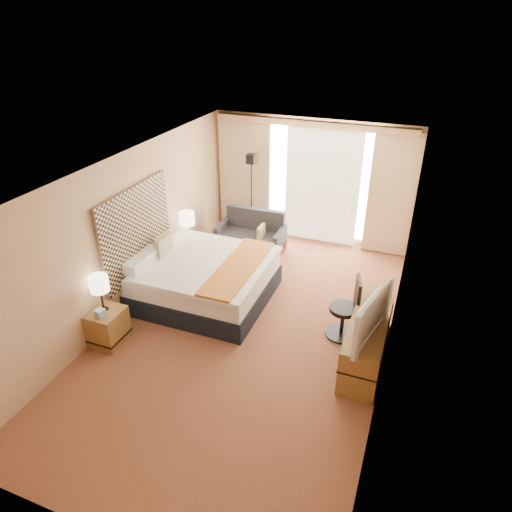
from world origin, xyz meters
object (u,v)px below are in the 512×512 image
(floor_lamp, at_px, (251,180))
(lamp_left, at_px, (99,284))
(television, at_px, (365,313))
(nightstand_left, at_px, (108,327))
(nightstand_right, at_px, (188,253))
(bed, at_px, (204,278))
(loveseat, at_px, (252,238))
(desk_chair, at_px, (347,311))
(media_dresser, at_px, (367,338))
(lamp_right, at_px, (187,219))

(floor_lamp, height_order, lamp_left, floor_lamp)
(floor_lamp, relative_size, television, 1.63)
(nightstand_left, xyz_separation_m, television, (3.65, 0.66, 0.76))
(nightstand_left, relative_size, nightstand_right, 1.00)
(bed, bearing_deg, nightstand_right, 131.95)
(loveseat, height_order, desk_chair, desk_chair)
(nightstand_left, bearing_deg, media_dresser, 15.84)
(nightstand_right, bearing_deg, lamp_right, -28.35)
(lamp_left, bearing_deg, nightstand_left, -32.65)
(lamp_left, relative_size, lamp_right, 0.96)
(media_dresser, distance_m, television, 0.78)
(media_dresser, relative_size, loveseat, 1.32)
(bed, distance_m, floor_lamp, 2.70)
(bed, relative_size, loveseat, 1.59)
(bed, bearing_deg, lamp_right, 131.02)
(nightstand_right, height_order, television, television)
(lamp_right, bearing_deg, nightstand_left, -91.13)
(floor_lamp, bearing_deg, lamp_right, -111.25)
(nightstand_right, xyz_separation_m, floor_lamp, (0.69, 1.63, 1.05))
(bed, relative_size, lamp_right, 3.57)
(bed, bearing_deg, media_dresser, -10.78)
(lamp_left, bearing_deg, lamp_right, 87.99)
(bed, bearing_deg, lamp_left, -118.21)
(floor_lamp, distance_m, desk_chair, 3.85)
(loveseat, height_order, television, television)
(bed, bearing_deg, television, -18.25)
(nightstand_left, relative_size, lamp_right, 0.90)
(desk_chair, bearing_deg, loveseat, 123.57)
(nightstand_left, height_order, lamp_left, lamp_left)
(nightstand_right, height_order, floor_lamp, floor_lamp)
(floor_lamp, relative_size, desk_chair, 1.84)
(bed, bearing_deg, loveseat, 86.41)
(bed, distance_m, lamp_right, 1.32)
(desk_chair, relative_size, television, 0.89)
(bed, xyz_separation_m, desk_chair, (2.51, -0.15, 0.07))
(lamp_left, xyz_separation_m, television, (3.69, 0.64, 0.03))
(loveseat, xyz_separation_m, floor_lamp, (-0.24, 0.59, 1.05))
(loveseat, distance_m, television, 4.03)
(bed, relative_size, floor_lamp, 1.16)
(bed, height_order, floor_lamp, floor_lamp)
(media_dresser, distance_m, lamp_right, 3.98)
(lamp_right, bearing_deg, loveseat, 50.42)
(desk_chair, bearing_deg, bed, 161.32)
(desk_chair, xyz_separation_m, lamp_left, (-3.36, -1.42, 0.55))
(lamp_right, relative_size, television, 0.53)
(nightstand_right, height_order, lamp_right, lamp_right)
(media_dresser, xyz_separation_m, floor_lamp, (-3.01, 3.08, 0.97))
(loveseat, height_order, lamp_right, lamp_right)
(floor_lamp, xyz_separation_m, lamp_left, (-0.73, -4.11, -0.32))
(media_dresser, bearing_deg, floor_lamp, 134.32)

